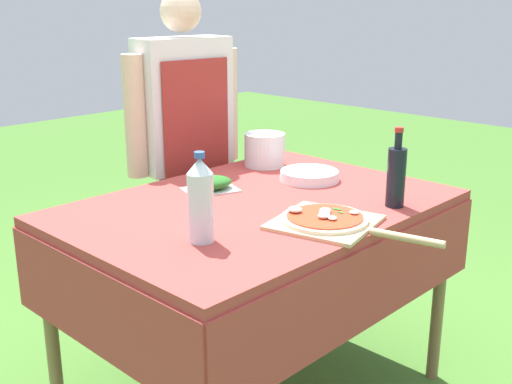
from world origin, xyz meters
name	(u,v)px	position (x,y,z in m)	size (l,w,h in m)	color
prep_table	(257,226)	(0.00, 0.00, 0.71)	(1.35, 0.96, 0.80)	#A83D38
person_cook	(185,138)	(0.23, 0.66, 0.90)	(0.57, 0.22, 1.53)	#333D56
pizza_on_peel	(328,221)	(-0.01, -0.32, 0.82)	(0.36, 0.56, 0.05)	#D1B27F
oil_bottle	(396,175)	(0.30, -0.37, 0.91)	(0.06, 0.06, 0.28)	black
water_bottle	(201,200)	(-0.38, -0.14, 0.93)	(0.08, 0.08, 0.27)	silver
herb_container	(210,184)	(-0.02, 0.23, 0.83)	(0.23, 0.20, 0.05)	silver
mixing_tub	(265,150)	(0.40, 0.34, 0.87)	(0.17, 0.17, 0.14)	silver
plate_stack	(309,175)	(0.35, 0.05, 0.82)	(0.24, 0.24, 0.04)	white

